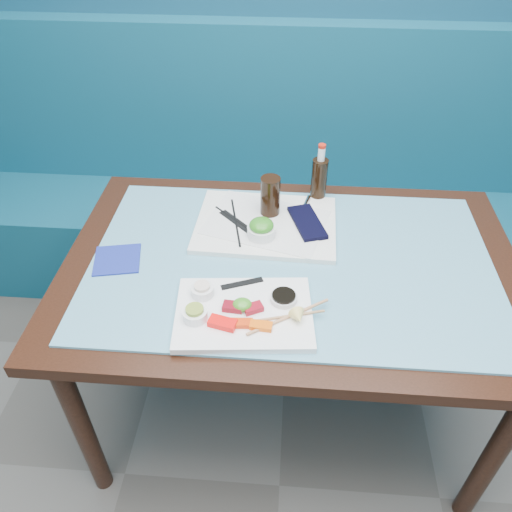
# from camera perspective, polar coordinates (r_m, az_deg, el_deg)

# --- Properties ---
(booth_bench) EXTENTS (3.00, 0.56, 1.17)m
(booth_bench) POSITION_cam_1_polar(r_m,az_deg,el_deg) (2.43, 4.13, 5.58)
(booth_bench) COLOR navy
(booth_bench) RESTS_ON ground
(dining_table) EXTENTS (1.40, 0.90, 0.75)m
(dining_table) POSITION_cam_1_polar(r_m,az_deg,el_deg) (1.59, 3.93, -3.01)
(dining_table) COLOR black
(dining_table) RESTS_ON ground
(glass_top) EXTENTS (1.22, 0.76, 0.01)m
(glass_top) POSITION_cam_1_polar(r_m,az_deg,el_deg) (1.53, 4.07, -0.64)
(glass_top) COLOR #5999B2
(glass_top) RESTS_ON dining_table
(sashimi_plate) EXTENTS (0.39, 0.29, 0.02)m
(sashimi_plate) POSITION_cam_1_polar(r_m,az_deg,el_deg) (1.35, -1.40, -6.59)
(sashimi_plate) COLOR white
(sashimi_plate) RESTS_ON glass_top
(salmon_left) EXTENTS (0.08, 0.05, 0.02)m
(salmon_left) POSITION_cam_1_polar(r_m,az_deg,el_deg) (1.31, -3.85, -7.66)
(salmon_left) COLOR #FF0E0A
(salmon_left) RESTS_ON sashimi_plate
(salmon_mid) EXTENTS (0.06, 0.03, 0.01)m
(salmon_mid) POSITION_cam_1_polar(r_m,az_deg,el_deg) (1.31, -1.62, -7.69)
(salmon_mid) COLOR red
(salmon_mid) RESTS_ON sashimi_plate
(salmon_right) EXTENTS (0.06, 0.03, 0.01)m
(salmon_right) POSITION_cam_1_polar(r_m,az_deg,el_deg) (1.30, 0.57, -7.98)
(salmon_right) COLOR #FF600A
(salmon_right) RESTS_ON sashimi_plate
(tuna_left) EXTENTS (0.06, 0.04, 0.02)m
(tuna_left) POSITION_cam_1_polar(r_m,az_deg,el_deg) (1.34, -2.67, -5.83)
(tuna_left) COLOR maroon
(tuna_left) RESTS_ON sashimi_plate
(tuna_right) EXTENTS (0.06, 0.05, 0.02)m
(tuna_right) POSITION_cam_1_polar(r_m,az_deg,el_deg) (1.34, -0.32, -5.98)
(tuna_right) COLOR maroon
(tuna_right) RESTS_ON sashimi_plate
(seaweed_garnish) EXTENTS (0.05, 0.05, 0.03)m
(seaweed_garnish) POSITION_cam_1_polar(r_m,az_deg,el_deg) (1.34, -1.59, -5.57)
(seaweed_garnish) COLOR #3D8D20
(seaweed_garnish) RESTS_ON sashimi_plate
(ramekin_wasabi) EXTENTS (0.07, 0.07, 0.03)m
(ramekin_wasabi) POSITION_cam_1_polar(r_m,az_deg,el_deg) (1.33, -6.98, -6.65)
(ramekin_wasabi) COLOR white
(ramekin_wasabi) RESTS_ON sashimi_plate
(wasabi_fill) EXTENTS (0.05, 0.05, 0.01)m
(wasabi_fill) POSITION_cam_1_polar(r_m,az_deg,el_deg) (1.31, -7.04, -6.09)
(wasabi_fill) COLOR olive
(wasabi_fill) RESTS_ON ramekin_wasabi
(ramekin_ginger) EXTENTS (0.08, 0.08, 0.03)m
(ramekin_ginger) POSITION_cam_1_polar(r_m,az_deg,el_deg) (1.39, -6.14, -3.98)
(ramekin_ginger) COLOR white
(ramekin_ginger) RESTS_ON sashimi_plate
(ginger_fill) EXTENTS (0.06, 0.06, 0.01)m
(ginger_fill) POSITION_cam_1_polar(r_m,az_deg,el_deg) (1.38, -6.19, -3.45)
(ginger_fill) COLOR beige
(ginger_fill) RESTS_ON ramekin_ginger
(soy_dish) EXTENTS (0.10, 0.10, 0.01)m
(soy_dish) POSITION_cam_1_polar(r_m,az_deg,el_deg) (1.37, 3.18, -4.82)
(soy_dish) COLOR silver
(soy_dish) RESTS_ON sashimi_plate
(soy_fill) EXTENTS (0.08, 0.08, 0.01)m
(soy_fill) POSITION_cam_1_polar(r_m,az_deg,el_deg) (1.36, 3.20, -4.51)
(soy_fill) COLOR black
(soy_fill) RESTS_ON soy_dish
(lemon_wedge) EXTENTS (0.05, 0.05, 0.04)m
(lemon_wedge) POSITION_cam_1_polar(r_m,az_deg,el_deg) (1.31, 4.85, -6.95)
(lemon_wedge) COLOR #FEE478
(lemon_wedge) RESTS_ON sashimi_plate
(chopstick_sleeve) EXTENTS (0.12, 0.06, 0.00)m
(chopstick_sleeve) POSITION_cam_1_polar(r_m,az_deg,el_deg) (1.42, -1.60, -3.15)
(chopstick_sleeve) COLOR black
(chopstick_sleeve) RESTS_ON sashimi_plate
(wooden_chopstick_a) EXTENTS (0.21, 0.07, 0.01)m
(wooden_chopstick_a) POSITION_cam_1_polar(r_m,az_deg,el_deg) (1.33, 3.29, -6.93)
(wooden_chopstick_a) COLOR #A4774D
(wooden_chopstick_a) RESTS_ON sashimi_plate
(wooden_chopstick_b) EXTENTS (0.21, 0.15, 0.01)m
(wooden_chopstick_b) POSITION_cam_1_polar(r_m,az_deg,el_deg) (1.33, 3.73, -6.93)
(wooden_chopstick_b) COLOR tan
(wooden_chopstick_b) RESTS_ON sashimi_plate
(serving_tray) EXTENTS (0.47, 0.36, 0.02)m
(serving_tray) POSITION_cam_1_polar(r_m,az_deg,el_deg) (1.65, 1.14, 3.63)
(serving_tray) COLOR white
(serving_tray) RESTS_ON glass_top
(paper_placemat) EXTENTS (0.43, 0.36, 0.00)m
(paper_placemat) POSITION_cam_1_polar(r_m,az_deg,el_deg) (1.65, 1.14, 3.90)
(paper_placemat) COLOR silver
(paper_placemat) RESTS_ON serving_tray
(seaweed_bowl) EXTENTS (0.12, 0.12, 0.04)m
(seaweed_bowl) POSITION_cam_1_polar(r_m,az_deg,el_deg) (1.58, 0.62, 2.80)
(seaweed_bowl) COLOR white
(seaweed_bowl) RESTS_ON serving_tray
(seaweed_salad) EXTENTS (0.10, 0.10, 0.04)m
(seaweed_salad) POSITION_cam_1_polar(r_m,az_deg,el_deg) (1.56, 0.62, 3.54)
(seaweed_salad) COLOR #2D7D1C
(seaweed_salad) RESTS_ON seaweed_bowl
(cola_glass) EXTENTS (0.08, 0.08, 0.14)m
(cola_glass) POSITION_cam_1_polar(r_m,az_deg,el_deg) (1.65, 1.64, 6.87)
(cola_glass) COLOR black
(cola_glass) RESTS_ON serving_tray
(navy_pouch) EXTENTS (0.14, 0.20, 0.01)m
(navy_pouch) POSITION_cam_1_polar(r_m,az_deg,el_deg) (1.64, 5.86, 3.84)
(navy_pouch) COLOR black
(navy_pouch) RESTS_ON serving_tray
(fork) EXTENTS (0.04, 0.10, 0.01)m
(fork) POSITION_cam_1_polar(r_m,az_deg,el_deg) (1.73, 5.66, 5.89)
(fork) COLOR silver
(fork) RESTS_ON serving_tray
(black_chopstick_a) EXTENTS (0.06, 0.25, 0.01)m
(black_chopstick_a) POSITION_cam_1_polar(r_m,az_deg,el_deg) (1.65, -2.33, 3.91)
(black_chopstick_a) COLOR black
(black_chopstick_a) RESTS_ON serving_tray
(black_chopstick_b) EXTENTS (0.17, 0.17, 0.01)m
(black_chopstick_b) POSITION_cam_1_polar(r_m,az_deg,el_deg) (1.64, -2.05, 3.89)
(black_chopstick_b) COLOR black
(black_chopstick_b) RESTS_ON serving_tray
(tray_sleeve) EXTENTS (0.13, 0.13, 0.00)m
(tray_sleeve) POSITION_cam_1_polar(r_m,az_deg,el_deg) (1.65, -2.19, 3.87)
(tray_sleeve) COLOR black
(tray_sleeve) RESTS_ON serving_tray
(cola_bottle_body) EXTENTS (0.06, 0.06, 0.16)m
(cola_bottle_body) POSITION_cam_1_polar(r_m,az_deg,el_deg) (1.76, 7.20, 8.58)
(cola_bottle_body) COLOR black
(cola_bottle_body) RESTS_ON glass_top
(cola_bottle_neck) EXTENTS (0.03, 0.03, 0.05)m
(cola_bottle_neck) POSITION_cam_1_polar(r_m,az_deg,el_deg) (1.71, 7.49, 11.49)
(cola_bottle_neck) COLOR white
(cola_bottle_neck) RESTS_ON cola_bottle_body
(cola_bottle_cap) EXTENTS (0.03, 0.03, 0.01)m
(cola_bottle_cap) POSITION_cam_1_polar(r_m,az_deg,el_deg) (1.70, 7.57, 12.35)
(cola_bottle_cap) COLOR red
(cola_bottle_cap) RESTS_ON cola_bottle_neck
(blue_napkin) EXTENTS (0.16, 0.16, 0.01)m
(blue_napkin) POSITION_cam_1_polar(r_m,az_deg,el_deg) (1.58, -15.58, -0.39)
(blue_napkin) COLOR navy
(blue_napkin) RESTS_ON glass_top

